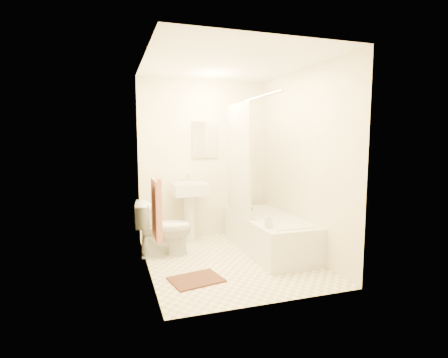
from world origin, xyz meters
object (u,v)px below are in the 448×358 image
object	(u,v)px
sink	(190,210)
soap_bottle	(269,219)
toilet	(164,229)
bathtub	(269,233)
bath_mat	(196,280)

from	to	relation	value
sink	soap_bottle	bearing A→B (deg)	-61.97
toilet	bathtub	distance (m)	1.41
bathtub	bath_mat	size ratio (longest dim) A/B	3.08
toilet	soap_bottle	distance (m)	1.38
toilet	bath_mat	xyz separation A→B (m)	(0.20, -0.94, -0.34)
toilet	sink	xyz separation A→B (m)	(0.45, 0.48, 0.12)
soap_bottle	sink	bearing A→B (deg)	118.69
toilet	bath_mat	size ratio (longest dim) A/B	1.34
sink	soap_bottle	size ratio (longest dim) A/B	4.85
toilet	sink	world-z (taller)	sink
toilet	soap_bottle	bearing A→B (deg)	-116.69
toilet	soap_bottle	world-z (taller)	toilet
bath_mat	toilet	bearing A→B (deg)	102.05
bathtub	soap_bottle	distance (m)	0.68
bathtub	bath_mat	world-z (taller)	bathtub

